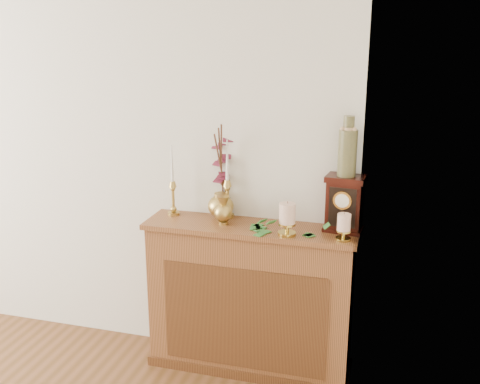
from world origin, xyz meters
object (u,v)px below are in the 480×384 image
(candlestick_center, at_px, (227,192))
(ceramic_vase, at_px, (348,149))
(bud_vase, at_px, (223,211))
(ginger_jar, at_px, (222,174))
(mantel_clock, at_px, (345,204))
(candlestick_left, at_px, (173,193))

(candlestick_center, relative_size, ceramic_vase, 1.44)
(candlestick_center, bearing_deg, bud_vase, -83.73)
(ginger_jar, distance_m, mantel_clock, 0.75)
(bud_vase, bearing_deg, mantel_clock, 7.00)
(candlestick_left, relative_size, ceramic_vase, 1.31)
(ginger_jar, xyz_separation_m, ceramic_vase, (0.73, -0.07, 0.21))
(candlestick_center, distance_m, ceramic_vase, 0.76)
(candlestick_left, xyz_separation_m, ginger_jar, (0.29, 0.07, 0.12))
(mantel_clock, bearing_deg, candlestick_left, -173.74)
(candlestick_left, height_order, ginger_jar, ginger_jar)
(candlestick_left, xyz_separation_m, bud_vase, (0.35, -0.09, -0.06))
(candlestick_center, xyz_separation_m, mantel_clock, (0.69, -0.05, 0.00))
(candlestick_left, relative_size, mantel_clock, 1.36)
(candlestick_left, bearing_deg, candlestick_center, 7.45)
(bud_vase, relative_size, mantel_clock, 0.54)
(ginger_jar, bearing_deg, ceramic_vase, -5.54)
(candlestick_center, relative_size, ginger_jar, 0.82)
(mantel_clock, bearing_deg, ceramic_vase, 90.00)
(mantel_clock, bearing_deg, bud_vase, -166.52)
(candlestick_left, xyz_separation_m, mantel_clock, (1.03, -0.00, 0.01))
(bud_vase, distance_m, mantel_clock, 0.69)
(bud_vase, xyz_separation_m, mantel_clock, (0.68, 0.08, 0.07))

